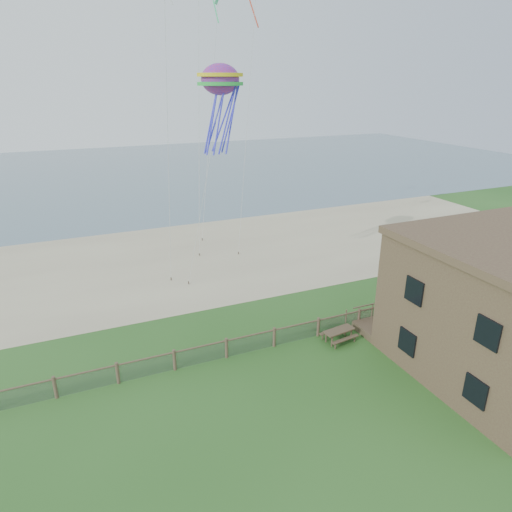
{
  "coord_description": "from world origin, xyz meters",
  "views": [
    {
      "loc": [
        -10.25,
        -15.1,
        14.79
      ],
      "look_at": [
        -0.31,
        8.0,
        5.11
      ],
      "focal_mm": 32.0,
      "sensor_mm": 36.0,
      "label": 1
    }
  ],
  "objects": [
    {
      "name": "ground",
      "position": [
        0.0,
        0.0,
        0.0
      ],
      "size": [
        160.0,
        160.0,
        0.0
      ],
      "primitive_type": "plane",
      "color": "#26521C",
      "rests_on": "ground"
    },
    {
      "name": "octopus_kite",
      "position": [
        -0.31,
        13.63,
        13.31
      ],
      "size": [
        3.48,
        2.94,
        6.09
      ],
      "primitive_type": null,
      "rotation": [
        0.0,
        0.0,
        0.33
      ],
      "color": "red"
    },
    {
      "name": "chainlink_fence",
      "position": [
        0.0,
        6.0,
        0.55
      ],
      "size": [
        36.2,
        0.2,
        1.25
      ],
      "primitive_type": null,
      "color": "#4B372A",
      "rests_on": "ground"
    },
    {
      "name": "picnic_table",
      "position": [
        3.86,
        5.0,
        0.41
      ],
      "size": [
        2.13,
        1.72,
        0.82
      ],
      "primitive_type": null,
      "rotation": [
        0.0,
        0.0,
        0.14
      ],
      "color": "brown",
      "rests_on": "ground"
    },
    {
      "name": "sand_beach",
      "position": [
        0.0,
        22.0,
        0.0
      ],
      "size": [
        72.0,
        20.0,
        0.02
      ],
      "primitive_type": "cube",
      "color": "tan",
      "rests_on": "ground"
    },
    {
      "name": "motel_deck",
      "position": [
        13.0,
        5.0,
        0.25
      ],
      "size": [
        15.0,
        2.0,
        0.5
      ],
      "primitive_type": "cube",
      "color": "brown",
      "rests_on": "ground"
    },
    {
      "name": "ocean",
      "position": [
        0.0,
        66.0,
        0.0
      ],
      "size": [
        160.0,
        68.0,
        0.02
      ],
      "primitive_type": "cube",
      "color": "slate",
      "rests_on": "ground"
    },
    {
      "name": "kite_red",
      "position": [
        3.62,
        17.2,
        19.88
      ],
      "size": [
        1.65,
        1.91,
        2.45
      ],
      "primitive_type": null,
      "rotation": [
        0.44,
        0.0,
        0.5
      ],
      "color": "#D84126"
    },
    {
      "name": "kite_green",
      "position": [
        2.64,
        22.2,
        20.21
      ],
      "size": [
        1.75,
        1.58,
        2.05
      ],
      "primitive_type": null,
      "rotation": [
        0.44,
        0.0,
        1.03
      ],
      "color": "#38D47B"
    }
  ]
}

